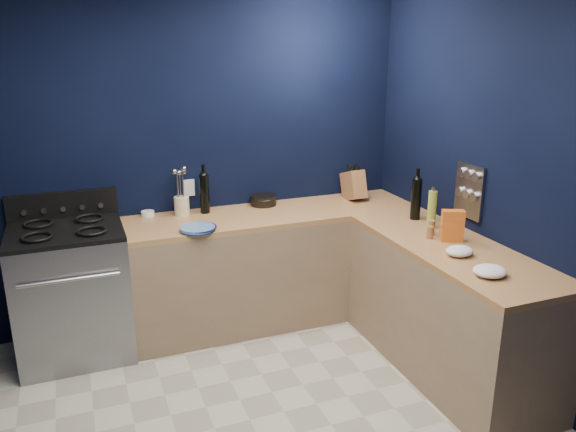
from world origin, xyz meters
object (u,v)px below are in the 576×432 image
plate_stack (198,229)px  utensil_crock (182,206)px  gas_range (73,295)px  crouton_bag (452,226)px  knife_block (354,185)px

plate_stack → utensil_crock: size_ratio=1.73×
gas_range → crouton_bag: crouton_bag is taller
gas_range → plate_stack: (0.87, -0.22, 0.46)m
gas_range → utensil_crock: (0.85, 0.21, 0.51)m
plate_stack → utensil_crock: (-0.03, 0.42, 0.06)m
utensil_crock → knife_block: knife_block is taller
gas_range → crouton_bag: size_ratio=4.31×
gas_range → utensil_crock: bearing=13.6°
knife_block → crouton_bag: bearing=-84.9°
plate_stack → crouton_bag: 1.75m
gas_range → plate_stack: bearing=-14.1°
gas_range → utensil_crock: 1.01m
plate_stack → crouton_bag: crouton_bag is taller
utensil_crock → crouton_bag: bearing=-38.5°
plate_stack → knife_block: knife_block is taller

